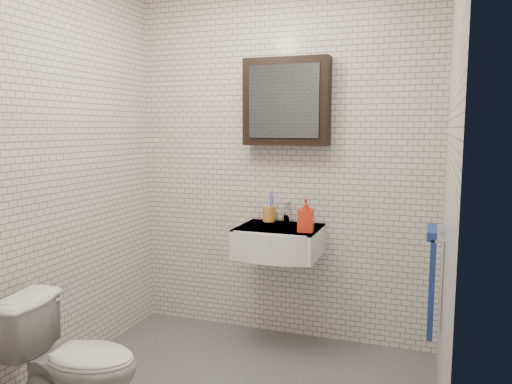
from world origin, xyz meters
TOP-DOWN VIEW (x-y plane):
  - room_shell at (0.00, 0.00)m, footprint 2.22×2.02m
  - washbasin at (0.05, 0.73)m, footprint 0.55×0.50m
  - faucet at (0.05, 0.93)m, footprint 0.06×0.20m
  - mirror_cabinet at (0.05, 0.93)m, footprint 0.60×0.15m
  - towel_rail at (1.04, 0.35)m, footprint 0.09×0.30m
  - toothbrush_cup at (-0.08, 0.94)m, footprint 0.09×0.09m
  - soap_bottle at (0.26, 0.67)m, footprint 0.11×0.11m
  - toilet at (-0.65, -0.48)m, footprint 0.70×0.45m

SIDE VIEW (x-z plane):
  - toilet at x=-0.65m, z-range 0.00..0.68m
  - towel_rail at x=1.04m, z-range 0.43..1.01m
  - washbasin at x=0.05m, z-range 0.66..0.86m
  - toothbrush_cup at x=-0.08m, z-range 0.79..1.03m
  - faucet at x=0.05m, z-range 0.84..0.99m
  - soap_bottle at x=0.26m, z-range 0.85..1.07m
  - room_shell at x=0.00m, z-range 0.21..2.72m
  - mirror_cabinet at x=0.05m, z-range 1.40..2.00m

